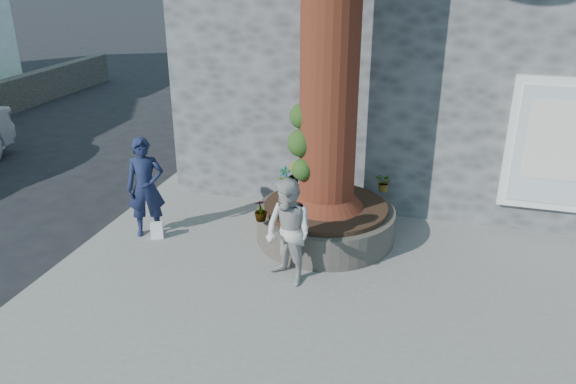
# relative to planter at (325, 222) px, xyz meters

# --- Properties ---
(ground) EXTENTS (120.00, 120.00, 0.00)m
(ground) POSITION_rel_planter_xyz_m (-0.80, -2.00, -0.41)
(ground) COLOR black
(ground) RESTS_ON ground
(pavement) EXTENTS (9.00, 8.00, 0.12)m
(pavement) POSITION_rel_planter_xyz_m (0.70, -1.00, -0.35)
(pavement) COLOR slate
(pavement) RESTS_ON ground
(yellow_line) EXTENTS (0.10, 30.00, 0.01)m
(yellow_line) POSITION_rel_planter_xyz_m (-3.85, -1.00, -0.41)
(yellow_line) COLOR yellow
(yellow_line) RESTS_ON ground
(stone_shop) EXTENTS (10.30, 8.30, 6.30)m
(stone_shop) POSITION_rel_planter_xyz_m (1.70, 5.20, 2.75)
(stone_shop) COLOR #434648
(stone_shop) RESTS_ON ground
(planter) EXTENTS (2.30, 2.30, 0.60)m
(planter) POSITION_rel_planter_xyz_m (0.00, 0.00, 0.00)
(planter) COLOR black
(planter) RESTS_ON pavement
(man) EXTENTS (0.74, 0.63, 1.71)m
(man) POSITION_rel_planter_xyz_m (-2.91, -0.68, 0.56)
(man) COLOR #141B38
(man) RESTS_ON pavement
(woman) EXTENTS (0.97, 0.91, 1.58)m
(woman) POSITION_rel_planter_xyz_m (-0.23, -1.48, 0.50)
(woman) COLOR #ADA9A5
(woman) RESTS_ON pavement
(shopping_bag) EXTENTS (0.23, 0.19, 0.28)m
(shopping_bag) POSITION_rel_planter_xyz_m (-2.72, -0.79, -0.15)
(shopping_bag) COLOR white
(shopping_bag) RESTS_ON pavement
(plant_a) EXTENTS (0.24, 0.19, 0.41)m
(plant_a) POSITION_rel_planter_xyz_m (-0.85, 0.48, 0.51)
(plant_a) COLOR gray
(plant_a) RESTS_ON planter
(plant_b) EXTENTS (0.32, 0.32, 0.42)m
(plant_b) POSITION_rel_planter_xyz_m (-0.74, 0.69, 0.52)
(plant_b) COLOR gray
(plant_b) RESTS_ON planter
(plant_c) EXTENTS (0.27, 0.27, 0.35)m
(plant_c) POSITION_rel_planter_xyz_m (-0.85, -0.85, 0.48)
(plant_c) COLOR gray
(plant_c) RESTS_ON planter
(plant_d) EXTENTS (0.40, 0.39, 0.33)m
(plant_d) POSITION_rel_planter_xyz_m (0.85, 0.85, 0.47)
(plant_d) COLOR gray
(plant_d) RESTS_ON planter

